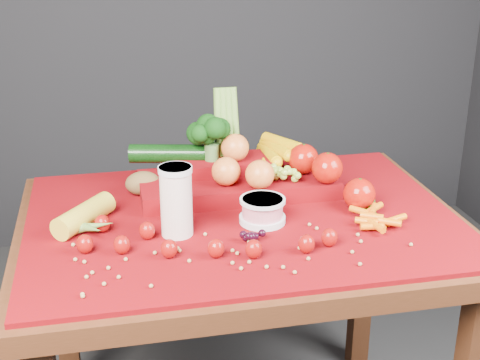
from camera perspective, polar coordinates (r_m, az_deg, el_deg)
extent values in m
cube|color=#361C0C|center=(1.68, 0.14, -4.21)|extent=(1.10, 0.80, 0.05)
cube|color=#361C0C|center=(2.13, -14.77, -10.51)|extent=(0.06, 0.06, 0.70)
cube|color=#361C0C|center=(2.27, 10.42, -7.99)|extent=(0.06, 0.06, 0.70)
cube|color=#680403|center=(1.67, 0.14, -3.25)|extent=(1.05, 0.75, 0.01)
cylinder|color=beige|center=(1.54, -5.46, -1.80)|extent=(0.07, 0.07, 0.17)
cylinder|color=silver|center=(1.52, -5.57, 0.91)|extent=(0.08, 0.08, 0.01)
cylinder|color=silver|center=(1.63, 1.92, -3.34)|extent=(0.11, 0.11, 0.02)
cylinder|color=#CF7D85|center=(1.62, 1.93, -2.35)|extent=(0.10, 0.10, 0.05)
cylinder|color=silver|center=(1.61, 1.94, -1.73)|extent=(0.11, 0.11, 0.01)
ellipsoid|color=maroon|center=(1.56, -7.94, -4.29)|extent=(0.04, 0.04, 0.04)
cone|color=#10400B|center=(1.55, -7.98, -3.61)|extent=(0.03, 0.03, 0.01)
ellipsoid|color=maroon|center=(1.50, -10.05, -5.46)|extent=(0.04, 0.04, 0.04)
cone|color=#10400B|center=(1.49, -10.10, -4.76)|extent=(0.03, 0.03, 0.01)
ellipsoid|color=maroon|center=(1.47, -6.07, -5.84)|extent=(0.04, 0.04, 0.04)
cone|color=#10400B|center=(1.46, -6.10, -5.13)|extent=(0.03, 0.03, 0.01)
ellipsoid|color=maroon|center=(1.46, -2.07, -5.85)|extent=(0.04, 0.04, 0.04)
cone|color=#10400B|center=(1.45, -2.08, -5.14)|extent=(0.03, 0.03, 0.01)
ellipsoid|color=maroon|center=(1.46, 1.18, -5.91)|extent=(0.04, 0.04, 0.04)
cone|color=#10400B|center=(1.45, 1.19, -5.19)|extent=(0.03, 0.03, 0.01)
ellipsoid|color=maroon|center=(1.49, 5.71, -5.44)|extent=(0.04, 0.04, 0.04)
cone|color=#10400B|center=(1.48, 5.73, -4.74)|extent=(0.03, 0.03, 0.01)
ellipsoid|color=maroon|center=(1.65, -6.13, -2.62)|extent=(0.04, 0.04, 0.04)
cone|color=#10400B|center=(1.64, -6.16, -1.97)|extent=(0.03, 0.03, 0.01)
ellipsoid|color=maroon|center=(1.61, -11.66, -3.64)|extent=(0.04, 0.04, 0.04)
cone|color=#10400B|center=(1.60, -11.72, -2.98)|extent=(0.03, 0.03, 0.01)
ellipsoid|color=maroon|center=(1.52, 7.65, -4.87)|extent=(0.04, 0.04, 0.04)
cone|color=#10400B|center=(1.51, 7.68, -4.18)|extent=(0.03, 0.03, 0.01)
ellipsoid|color=maroon|center=(1.52, -13.10, -5.35)|extent=(0.04, 0.04, 0.04)
cone|color=#10400B|center=(1.51, -13.17, -4.65)|extent=(0.03, 0.03, 0.01)
cylinder|color=gold|center=(1.64, -13.17, -2.96)|extent=(0.15, 0.18, 0.06)
ellipsoid|color=brown|center=(1.80, -8.29, -0.27)|extent=(0.09, 0.07, 0.06)
cube|color=#680403|center=(1.80, -0.23, -0.39)|extent=(0.52, 0.22, 0.04)
cube|color=#680403|center=(1.82, -1.17, 1.31)|extent=(0.28, 0.12, 0.03)
sphere|color=#A0180A|center=(1.75, 7.45, 1.02)|extent=(0.08, 0.08, 0.08)
sphere|color=#A0180A|center=(1.71, 10.14, -1.18)|extent=(0.08, 0.08, 0.08)
sphere|color=#A0180A|center=(1.81, 5.44, 1.81)|extent=(0.08, 0.08, 0.08)
sphere|color=#B9531D|center=(1.72, -1.20, 0.75)|extent=(0.07, 0.07, 0.07)
sphere|color=#B9531D|center=(1.70, 1.70, 0.47)|extent=(0.07, 0.07, 0.07)
sphere|color=#B9531D|center=(1.79, -0.43, 2.79)|extent=(0.07, 0.07, 0.07)
cylinder|color=#C2A608|center=(1.86, 1.92, 1.74)|extent=(0.06, 0.15, 0.04)
cylinder|color=#C2A608|center=(1.86, 2.52, 2.22)|extent=(0.04, 0.14, 0.04)
cylinder|color=#C2A608|center=(1.86, 3.13, 2.69)|extent=(0.07, 0.15, 0.04)
cylinder|color=#C2A608|center=(1.86, 3.58, 3.16)|extent=(0.09, 0.14, 0.04)
cylinder|color=#3F662D|center=(1.80, -2.41, 2.41)|extent=(0.04, 0.04, 0.04)
cylinder|color=olive|center=(1.83, -1.89, 4.42)|extent=(0.03, 0.06, 0.22)
cylinder|color=olive|center=(1.83, -1.39, 4.46)|extent=(0.02, 0.06, 0.22)
cylinder|color=olive|center=(1.83, -0.90, 4.49)|extent=(0.02, 0.06, 0.22)
cylinder|color=olive|center=(1.84, -0.41, 4.52)|extent=(0.03, 0.06, 0.22)
cylinder|color=black|center=(1.83, -5.72, 2.25)|extent=(0.24, 0.10, 0.05)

